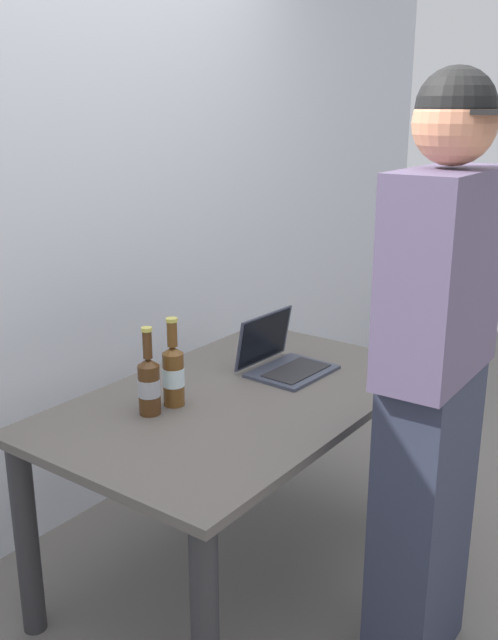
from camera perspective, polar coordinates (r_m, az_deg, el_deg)
ground_plane at (r=2.77m, az=-0.67°, el=-19.51°), size 8.00×8.00×0.00m
desk at (r=2.47m, az=-0.72°, el=-8.54°), size 1.39×0.85×0.70m
laptop at (r=2.62m, az=2.68°, el=-3.13°), size 0.31×0.28×0.21m
beer_bottle_amber at (r=2.26m, az=-8.04°, el=-5.05°), size 0.07×0.07×0.29m
beer_bottle_brown at (r=2.31m, az=-6.10°, el=-4.22°), size 0.07×0.07×0.30m
person_figure at (r=2.04m, az=14.59°, el=-5.22°), size 0.46×0.29×1.74m
back_wall at (r=2.83m, az=-14.46°, el=9.37°), size 6.00×0.10×2.60m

